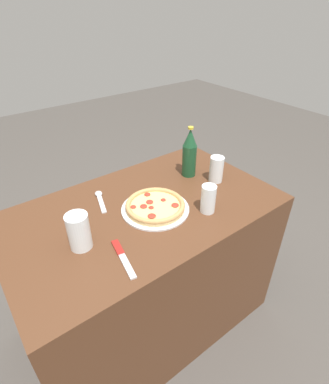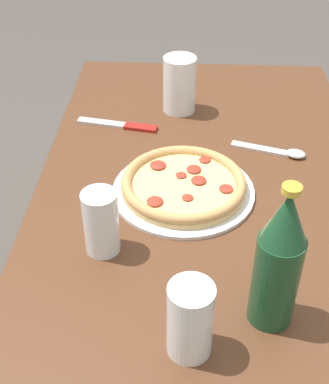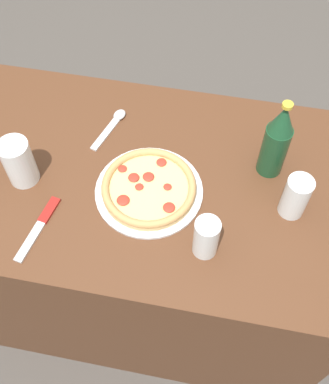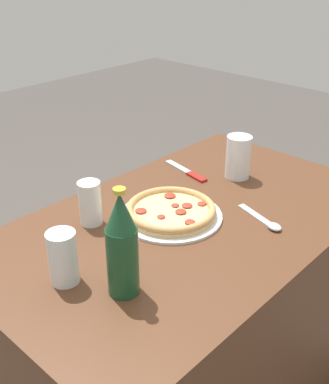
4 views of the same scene
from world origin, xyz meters
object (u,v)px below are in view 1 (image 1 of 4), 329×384
(pizza_salami, at_px, (155,206))
(glass_iced_tea, at_px, (208,200))
(spoon, at_px, (100,198))
(beer_bottle, at_px, (190,153))
(knife, at_px, (122,257))
(glass_red_wine, at_px, (79,232))
(glass_orange_juice, at_px, (216,170))

(pizza_salami, bearing_deg, glass_iced_tea, 140.72)
(spoon, bearing_deg, beer_bottle, 170.88)
(glass_iced_tea, bearing_deg, pizza_salami, -39.28)
(beer_bottle, bearing_deg, spoon, -9.12)
(knife, relative_size, spoon, 1.18)
(glass_iced_tea, height_order, glass_red_wine, glass_red_wine)
(glass_orange_juice, bearing_deg, glass_red_wine, 2.69)
(glass_orange_juice, height_order, knife, glass_orange_juice)
(glass_red_wine, height_order, spoon, glass_red_wine)
(pizza_salami, distance_m, glass_iced_tea, 0.22)
(glass_red_wine, distance_m, knife, 0.17)
(spoon, bearing_deg, glass_iced_tea, 132.34)
(pizza_salami, xyz_separation_m, glass_red_wine, (0.34, 0.02, 0.05))
(glass_iced_tea, height_order, spoon, glass_iced_tea)
(knife, distance_m, spoon, 0.38)
(glass_orange_juice, xyz_separation_m, spoon, (0.52, -0.20, -0.05))
(pizza_salami, relative_size, glass_red_wine, 2.06)
(glass_iced_tea, distance_m, glass_red_wine, 0.52)
(glass_red_wine, bearing_deg, pizza_salami, -177.04)
(knife, bearing_deg, spoon, -105.22)
(knife, bearing_deg, glass_orange_juice, -164.66)
(glass_red_wine, distance_m, spoon, 0.30)
(glass_iced_tea, xyz_separation_m, beer_bottle, (-0.14, -0.28, 0.06))
(beer_bottle, height_order, spoon, beer_bottle)
(glass_orange_juice, xyz_separation_m, knife, (0.62, 0.17, -0.06))
(glass_iced_tea, distance_m, beer_bottle, 0.32)
(glass_iced_tea, height_order, beer_bottle, beer_bottle)
(beer_bottle, height_order, knife, beer_bottle)
(glass_orange_juice, relative_size, knife, 0.64)
(beer_bottle, xyz_separation_m, spoon, (0.46, -0.07, -0.11))
(pizza_salami, distance_m, glass_orange_juice, 0.37)
(pizza_salami, bearing_deg, spoon, -54.67)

